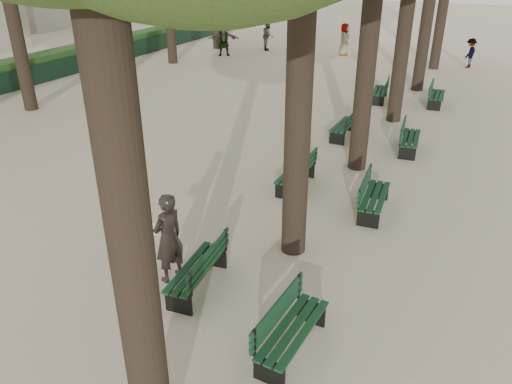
% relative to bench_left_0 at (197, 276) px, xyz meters
% --- Properties ---
extents(ground, '(120.00, 120.00, 0.00)m').
position_rel_bench_left_0_xyz_m(ground, '(-0.37, -0.93, -0.27)').
color(ground, beige).
rests_on(ground, ground).
extents(bench_left_0, '(0.76, 1.85, 0.92)m').
position_rel_bench_left_0_xyz_m(bench_left_0, '(0.00, 0.00, 0.00)').
color(bench_left_0, black).
rests_on(bench_left_0, ground).
extents(bench_left_1, '(0.58, 1.80, 0.92)m').
position_rel_bench_left_0_xyz_m(bench_left_1, '(0.00, 5.00, 0.00)').
color(bench_left_1, black).
rests_on(bench_left_1, ground).
extents(bench_left_2, '(0.59, 1.81, 0.92)m').
position_rel_bench_left_0_xyz_m(bench_left_2, '(0.00, 9.45, 0.00)').
color(bench_left_2, black).
rests_on(bench_left_2, ground).
extents(bench_left_3, '(0.81, 1.86, 0.92)m').
position_rel_bench_left_0_xyz_m(bench_left_3, '(-0.00, 14.51, 0.00)').
color(bench_left_3, black).
rests_on(bench_left_3, ground).
extents(bench_right_0, '(0.67, 1.83, 0.92)m').
position_rel_bench_left_0_xyz_m(bench_right_0, '(2.27, -0.76, 0.00)').
color(bench_right_0, black).
rests_on(bench_right_0, ground).
extents(bench_right_1, '(0.73, 1.84, 0.92)m').
position_rel_bench_left_0_xyz_m(bench_right_1, '(2.27, 4.51, 0.00)').
color(bench_right_1, black).
rests_on(bench_right_1, ground).
extents(bench_right_2, '(0.76, 1.85, 0.92)m').
position_rel_bench_left_0_xyz_m(bench_right_2, '(2.27, 9.11, 0.00)').
color(bench_right_2, black).
rests_on(bench_right_2, ground).
extents(bench_right_3, '(0.67, 1.83, 0.92)m').
position_rel_bench_left_0_xyz_m(bench_right_3, '(2.27, 14.86, 0.00)').
color(bench_right_3, black).
rests_on(bench_right_3, ground).
extents(man_with_map, '(0.71, 0.81, 1.86)m').
position_rel_bench_left_0_xyz_m(man_with_map, '(-0.64, 0.04, 0.66)').
color(man_with_map, black).
rests_on(man_with_map, ground).
extents(pedestrian_e, '(1.73, 1.24, 1.92)m').
position_rel_bench_left_0_xyz_m(pedestrian_e, '(-10.80, 20.20, 0.69)').
color(pedestrian_e, '#262628').
rests_on(pedestrian_e, ground).
extents(pedestrian_a, '(0.70, 0.94, 1.80)m').
position_rel_bench_left_0_xyz_m(pedestrian_a, '(-9.18, 23.00, 0.63)').
color(pedestrian_a, '#262628').
rests_on(pedestrian_a, ground).
extents(pedestrian_d, '(0.42, 0.93, 1.86)m').
position_rel_bench_left_0_xyz_m(pedestrian_d, '(-4.36, 23.43, 0.66)').
color(pedestrian_d, '#262628').
rests_on(pedestrian_d, ground).
extents(pedestrian_b, '(0.58, 1.04, 1.54)m').
position_rel_bench_left_0_xyz_m(pedestrian_b, '(2.76, 23.16, 0.50)').
color(pedestrian_b, '#262628').
rests_on(pedestrian_b, ground).
extents(fence, '(0.08, 42.00, 0.90)m').
position_rel_bench_left_0_xyz_m(fence, '(-15.37, 10.07, 0.18)').
color(fence, black).
rests_on(fence, ground).
extents(hedge, '(1.20, 42.00, 1.20)m').
position_rel_bench_left_0_xyz_m(hedge, '(-16.07, 10.07, 0.33)').
color(hedge, '#1F4517').
rests_on(hedge, ground).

